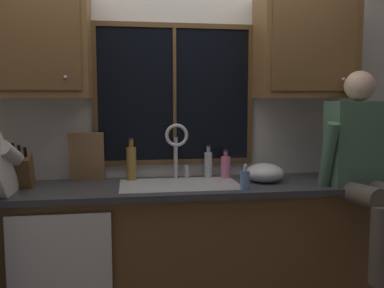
# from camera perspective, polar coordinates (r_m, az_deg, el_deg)

# --- Properties ---
(back_wall) EXTENTS (5.77, 0.12, 2.55)m
(back_wall) POSITION_cam_1_polar(r_m,az_deg,el_deg) (3.13, -3.40, 2.14)
(back_wall) COLOR silver
(back_wall) RESTS_ON floor
(window_glass) EXTENTS (1.10, 0.02, 0.95)m
(window_glass) POSITION_cam_1_polar(r_m,az_deg,el_deg) (3.06, -2.42, 6.74)
(window_glass) COLOR black
(window_frame_top) EXTENTS (1.17, 0.02, 0.04)m
(window_frame_top) POSITION_cam_1_polar(r_m,az_deg,el_deg) (3.10, -2.44, 15.89)
(window_frame_top) COLOR brown
(window_frame_bottom) EXTENTS (1.17, 0.02, 0.04)m
(window_frame_bottom) POSITION_cam_1_polar(r_m,az_deg,el_deg) (3.09, -2.35, -2.44)
(window_frame_bottom) COLOR brown
(window_frame_left) EXTENTS (0.03, 0.02, 0.95)m
(window_frame_left) POSITION_cam_1_polar(r_m,az_deg,el_deg) (3.04, -13.15, 6.59)
(window_frame_left) COLOR brown
(window_frame_right) EXTENTS (0.03, 0.02, 0.95)m
(window_frame_right) POSITION_cam_1_polar(r_m,az_deg,el_deg) (3.17, 7.94, 6.67)
(window_frame_right) COLOR brown
(window_mullion_center) EXTENTS (0.02, 0.02, 0.95)m
(window_mullion_center) POSITION_cam_1_polar(r_m,az_deg,el_deg) (3.05, -2.39, 6.74)
(window_mullion_center) COLOR brown
(lower_cabinet_run) EXTENTS (3.37, 0.58, 0.88)m
(lower_cabinet_run) POSITION_cam_1_polar(r_m,az_deg,el_deg) (2.97, -2.66, -14.62)
(lower_cabinet_run) COLOR brown
(lower_cabinet_run) RESTS_ON floor
(countertop) EXTENTS (3.43, 0.62, 0.04)m
(countertop) POSITION_cam_1_polar(r_m,az_deg,el_deg) (2.82, -2.67, -6.00)
(countertop) COLOR #38383D
(countertop) RESTS_ON lower_cabinet_run
(dishwasher_front) EXTENTS (0.60, 0.02, 0.74)m
(dishwasher_front) POSITION_cam_1_polar(r_m,az_deg,el_deg) (2.69, -17.54, -16.81)
(dishwasher_front) COLOR white
(upper_cabinet_left) EXTENTS (0.69, 0.36, 0.72)m
(upper_cabinet_left) POSITION_cam_1_polar(r_m,az_deg,el_deg) (2.97, -20.64, 12.86)
(upper_cabinet_left) COLOR brown
(upper_cabinet_right) EXTENTS (0.69, 0.36, 0.72)m
(upper_cabinet_right) POSITION_cam_1_polar(r_m,az_deg,el_deg) (3.17, 15.23, 12.59)
(upper_cabinet_right) COLOR brown
(sink) EXTENTS (0.80, 0.46, 0.21)m
(sink) POSITION_cam_1_polar(r_m,az_deg,el_deg) (2.85, -1.71, -7.46)
(sink) COLOR #B7B7BC
(sink) RESTS_ON lower_cabinet_run
(faucet) EXTENTS (0.18, 0.09, 0.40)m
(faucet) POSITION_cam_1_polar(r_m,az_deg,el_deg) (2.97, -2.01, -0.04)
(faucet) COLOR silver
(faucet) RESTS_ON countertop
(person_sitting_on_counter) EXTENTS (0.54, 0.61, 1.26)m
(person_sitting_on_counter) POSITION_cam_1_polar(r_m,az_deg,el_deg) (2.93, 22.55, -1.96)
(person_sitting_on_counter) COLOR #595147
(person_sitting_on_counter) RESTS_ON countertop
(knife_block) EXTENTS (0.12, 0.18, 0.32)m
(knife_block) POSITION_cam_1_polar(r_m,az_deg,el_deg) (2.91, -22.17, -3.51)
(knife_block) COLOR brown
(knife_block) RESTS_ON countertop
(cutting_board) EXTENTS (0.24, 0.09, 0.35)m
(cutting_board) POSITION_cam_1_polar(r_m,az_deg,el_deg) (3.01, -14.19, -1.72)
(cutting_board) COLOR #997047
(cutting_board) RESTS_ON countertop
(mixing_bowl) EXTENTS (0.27, 0.27, 0.13)m
(mixing_bowl) POSITION_cam_1_polar(r_m,az_deg,el_deg) (2.96, 9.90, -3.91)
(mixing_bowl) COLOR silver
(mixing_bowl) RESTS_ON countertop
(soap_dispenser) EXTENTS (0.06, 0.07, 0.16)m
(soap_dispenser) POSITION_cam_1_polar(r_m,az_deg,el_deg) (2.69, 7.24, -4.83)
(soap_dispenser) COLOR #668CCC
(soap_dispenser) RESTS_ON countertop
(bottle_green_glass) EXTENTS (0.07, 0.07, 0.30)m
(bottle_green_glass) POSITION_cam_1_polar(r_m,az_deg,el_deg) (2.99, -8.29, -2.51)
(bottle_green_glass) COLOR olive
(bottle_green_glass) RESTS_ON countertop
(bottle_tall_clear) EXTENTS (0.06, 0.06, 0.24)m
(bottle_tall_clear) POSITION_cam_1_polar(r_m,az_deg,el_deg) (3.06, 2.25, -2.75)
(bottle_tall_clear) COLOR #B7B7BC
(bottle_tall_clear) RESTS_ON countertop
(bottle_amber_small) EXTENTS (0.07, 0.07, 0.21)m
(bottle_amber_small) POSITION_cam_1_polar(r_m,az_deg,el_deg) (3.05, 4.61, -3.07)
(bottle_amber_small) COLOR pink
(bottle_amber_small) RESTS_ON countertop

